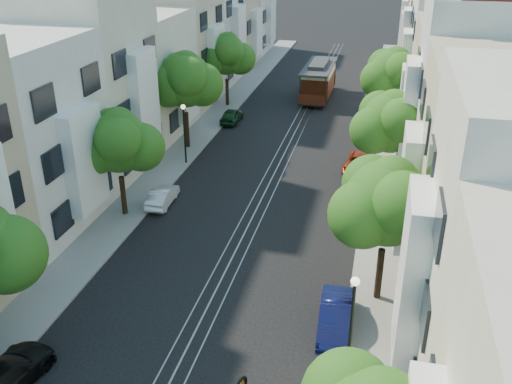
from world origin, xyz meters
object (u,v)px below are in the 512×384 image
Objects in this scene: tree_e_c at (392,124)px; cable_car at (319,78)px; tree_e_d at (394,75)px; tree_w_b at (118,143)px; lamp_west at (184,125)px; parked_car_w_near at (3,377)px; tree_w_d at (227,56)px; parked_car_e_far at (359,163)px; parked_car_w_mid at (162,196)px; parked_car_w_far at (232,116)px; tree_w_c at (185,81)px; lamp_east at (353,312)px; parked_car_e_mid at (336,317)px; tree_e_b at (388,205)px.

tree_e_c is 21.85m from cable_car.
tree_e_d is 12.11m from cable_car.
tree_w_b is at bearing -105.11° from cable_car.
parked_car_w_near is (0.70, -21.61, -2.22)m from lamp_west.
lamp_west is (0.84, -13.98, -1.75)m from tree_w_d.
tree_w_b is at bearing -95.97° from lamp_west.
tree_e_d is 8.78m from parked_car_e_far.
parked_car_w_mid is at bearing -83.58° from lamp_west.
parked_car_w_far is (-6.10, -9.01, -1.28)m from cable_car.
cable_car is (7.64, 26.59, -2.53)m from tree_w_b.
tree_w_c is 25.01m from lamp_east.
tree_e_c is 1.89× the size of parked_car_w_far.
tree_w_c is 8.11m from parked_car_w_far.
cable_car is 17.78m from parked_car_e_far.
parked_car_e_mid is at bearing -55.47° from tree_w_c.
tree_w_d is at bearing -71.03° from parked_car_w_far.
tree_e_b is 2.07× the size of parked_car_w_mid.
tree_e_b reaches higher than tree_w_d.
parked_car_w_near is at bearing -108.82° from parked_car_e_far.
lamp_east is at bearing -92.04° from tree_e_d.
lamp_west is at bearing -85.91° from parked_car_w_mid.
tree_w_c is at bearing 131.99° from tree_e_b.
tree_e_d is 2.12× the size of parked_car_w_mid.
tree_e_d is 13.57m from parked_car_w_far.
tree_e_b is at bearing -61.93° from tree_w_d.
tree_e_b is 0.94× the size of tree_w_c.
tree_w_d is at bearing 90.00° from tree_w_b.
tree_w_c is 1.83× the size of parked_car_e_far.
tree_e_b is at bearing -90.00° from tree_e_c.
tree_e_d is 24.94m from parked_car_e_mid.
cable_car is at bearing 108.17° from tree_e_c.
parked_car_w_mid is at bearing -83.61° from parked_car_w_near.
cable_car is (6.80, 18.57, -0.98)m from lamp_west.
lamp_east reaches higher than parked_car_e_far.
lamp_west is (-13.56, -8.98, -2.02)m from tree_e_d.
tree_e_c is at bearing -56.58° from parked_car_e_far.
lamp_east is 1.00× the size of lamp_west.
lamp_east is at bearing 132.97° from parked_car_w_mid.
tree_e_b is 1.07× the size of tree_w_b.
parked_car_e_mid is 0.89× the size of parked_car_w_near.
tree_w_d reaches higher than parked_car_e_mid.
lamp_east is 0.51× the size of cable_car.
parked_car_w_near is (1.54, -24.58, -4.44)m from tree_w_c.
tree_w_d is 1.89× the size of parked_car_w_far.
lamp_west is 12.09m from parked_car_e_far.
parked_car_w_near reaches higher than parked_car_w_mid.
parked_car_w_far is (0.70, 9.55, -2.26)m from lamp_west.
tree_w_b is 4.53m from parked_car_w_mid.
tree_e_b is 1.73× the size of parked_car_e_far.
parked_car_w_far is (1.54, 6.58, -4.48)m from tree_w_c.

